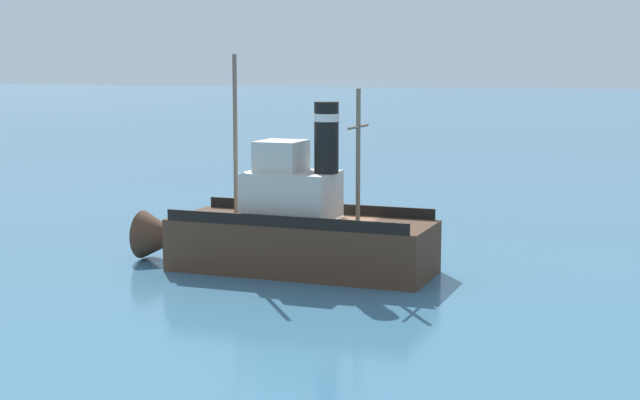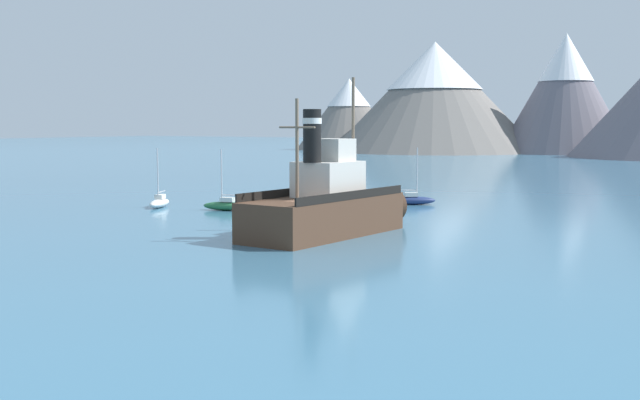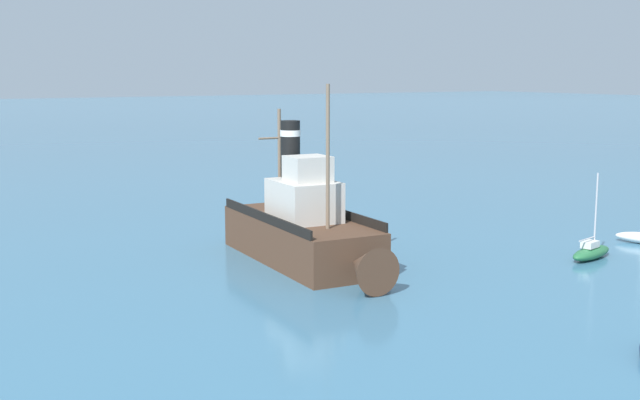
% 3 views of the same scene
% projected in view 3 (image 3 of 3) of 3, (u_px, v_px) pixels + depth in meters
% --- Properties ---
extents(ground_plane, '(600.00, 600.00, 0.00)m').
position_uv_depth(ground_plane, '(276.00, 255.00, 46.55)').
color(ground_plane, teal).
extents(old_tugboat, '(5.21, 14.60, 9.90)m').
position_uv_depth(old_tugboat, '(305.00, 230.00, 44.29)').
color(old_tugboat, '#4C3323').
rests_on(old_tugboat, ground).
extents(sailboat_green, '(3.95, 1.98, 4.90)m').
position_uv_depth(sailboat_green, '(591.00, 252.00, 45.39)').
color(sailboat_green, '#286B3D').
rests_on(sailboat_green, ground).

